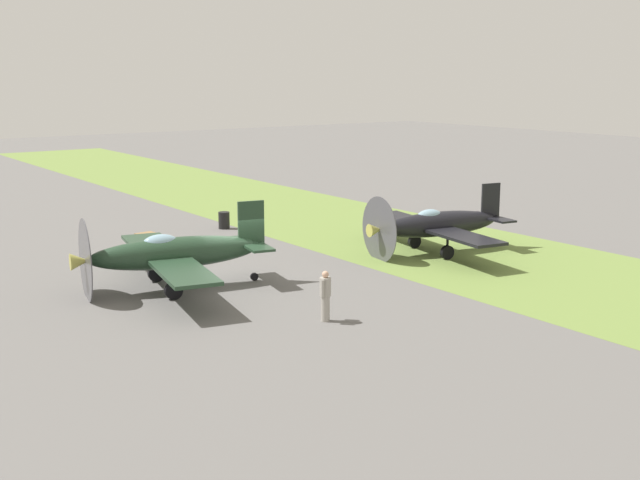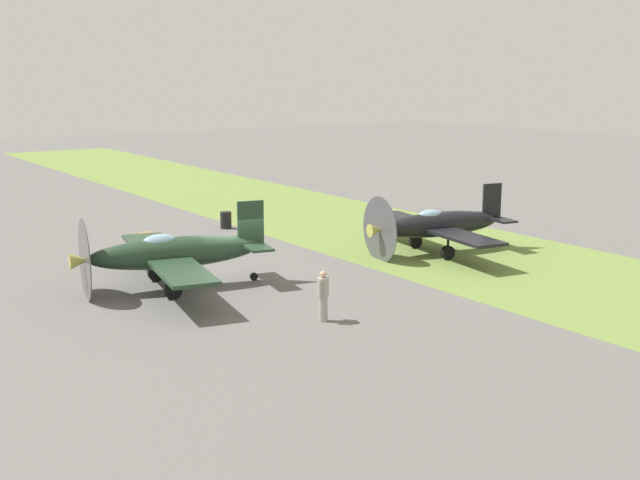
{
  "view_description": "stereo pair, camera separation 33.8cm",
  "coord_description": "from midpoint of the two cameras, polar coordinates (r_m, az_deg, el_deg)",
  "views": [
    {
      "loc": [
        -28.01,
        15.49,
        8.15
      ],
      "look_at": [
        -0.58,
        -3.9,
        1.25
      ],
      "focal_mm": 45.67,
      "sensor_mm": 36.0,
      "label": 1
    },
    {
      "loc": [
        -28.2,
        15.21,
        8.15
      ],
      "look_at": [
        -0.58,
        -3.9,
        1.25
      ],
      "focal_mm": 45.67,
      "sensor_mm": 36.0,
      "label": 2
    }
  ],
  "objects": [
    {
      "name": "grass_verge",
      "position": [
        39.53,
        7.96,
        -0.41
      ],
      "size": [
        120.0,
        11.0,
        0.01
      ],
      "primitive_type": "cube",
      "color": "olive",
      "rests_on": "ground"
    },
    {
      "name": "airplane_lead",
      "position": [
        31.57,
        -10.61,
        -0.92
      ],
      "size": [
        9.56,
        7.63,
        3.38
      ],
      "rotation": [
        0.0,
        0.0,
        -0.2
      ],
      "color": "#233D28",
      "rests_on": "ground"
    },
    {
      "name": "supply_crate",
      "position": [
        39.84,
        -12.24,
        -0.0
      ],
      "size": [
        1.01,
        1.01,
        0.64
      ],
      "primitive_type": "cube",
      "rotation": [
        0.0,
        0.0,
        0.14
      ],
      "color": "olive",
      "rests_on": "ground"
    },
    {
      "name": "airplane_wingman",
      "position": [
        37.76,
        7.93,
        1.1
      ],
      "size": [
        9.06,
        7.21,
        3.2
      ],
      "rotation": [
        0.0,
        0.0,
        -0.16
      ],
      "color": "black",
      "rests_on": "ground"
    },
    {
      "name": "ground_plane",
      "position": [
        33.05,
        -6.42,
        -2.75
      ],
      "size": [
        160.0,
        160.0,
        0.0
      ],
      "primitive_type": "plane",
      "color": "#605E5B"
    },
    {
      "name": "ground_crew_chief",
      "position": [
        27.15,
        0.02,
        -3.86
      ],
      "size": [
        0.41,
        0.54,
        1.73
      ],
      "rotation": [
        0.0,
        0.0,
        5.32
      ],
      "color": "#9E998E",
      "rests_on": "ground"
    },
    {
      "name": "fuel_drum",
      "position": [
        43.77,
        -6.96,
        1.38
      ],
      "size": [
        0.6,
        0.6,
        0.9
      ],
      "primitive_type": "cylinder",
      "color": "black",
      "rests_on": "ground"
    }
  ]
}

